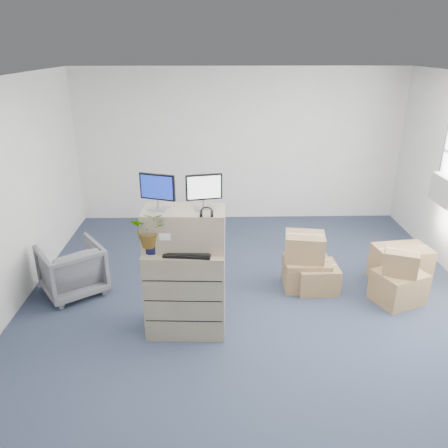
% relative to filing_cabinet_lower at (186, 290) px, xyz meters
% --- Properties ---
extents(ground, '(7.00, 7.00, 0.00)m').
position_rel_filing_cabinet_lower_xyz_m(ground, '(0.82, 0.11, -0.52)').
color(ground, '#21263D').
rests_on(ground, ground).
extents(wall_back, '(6.00, 0.02, 2.80)m').
position_rel_filing_cabinet_lower_xyz_m(wall_back, '(0.82, 3.62, 0.88)').
color(wall_back, silver).
rests_on(wall_back, ground).
extents(ac_unit, '(0.24, 0.60, 0.40)m').
position_rel_filing_cabinet_lower_xyz_m(ac_unit, '(3.69, 1.51, 0.68)').
color(ac_unit, silver).
rests_on(ac_unit, wall_right).
extents(filing_cabinet_lower, '(0.92, 0.59, 1.04)m').
position_rel_filing_cabinet_lower_xyz_m(filing_cabinet_lower, '(0.00, 0.00, 0.00)').
color(filing_cabinet_lower, gray).
rests_on(filing_cabinet_lower, ground).
extents(filing_cabinet_upper, '(0.91, 0.49, 0.45)m').
position_rel_filing_cabinet_lower_xyz_m(filing_cabinet_upper, '(0.00, 0.05, 0.74)').
color(filing_cabinet_upper, gray).
rests_on(filing_cabinet_upper, filing_cabinet_lower).
extents(monitor_left, '(0.39, 0.21, 0.40)m').
position_rel_filing_cabinet_lower_xyz_m(monitor_left, '(-0.27, 0.07, 1.19)').
color(monitor_left, '#99999E').
rests_on(monitor_left, filing_cabinet_upper).
extents(monitor_right, '(0.39, 0.19, 0.39)m').
position_rel_filing_cabinet_lower_xyz_m(monitor_right, '(0.23, 0.07, 1.19)').
color(monitor_right, '#99999E').
rests_on(monitor_right, filing_cabinet_upper).
extents(headphones, '(0.14, 0.02, 0.14)m').
position_rel_filing_cabinet_lower_xyz_m(headphones, '(0.26, -0.15, 1.01)').
color(headphones, black).
rests_on(headphones, filing_cabinet_upper).
extents(keyboard, '(0.53, 0.28, 0.03)m').
position_rel_filing_cabinet_lower_xyz_m(keyboard, '(0.05, -0.14, 0.53)').
color(keyboard, black).
rests_on(keyboard, filing_cabinet_lower).
extents(mouse, '(0.09, 0.06, 0.03)m').
position_rel_filing_cabinet_lower_xyz_m(mouse, '(0.32, -0.08, 0.54)').
color(mouse, silver).
rests_on(mouse, filing_cabinet_lower).
extents(water_bottle, '(0.07, 0.07, 0.26)m').
position_rel_filing_cabinet_lower_xyz_m(water_bottle, '(0.05, 0.08, 0.65)').
color(water_bottle, gray).
rests_on(water_bottle, filing_cabinet_lower).
extents(phone_dock, '(0.06, 0.05, 0.13)m').
position_rel_filing_cabinet_lower_xyz_m(phone_dock, '(-0.02, 0.00, 0.57)').
color(phone_dock, silver).
rests_on(phone_dock, filing_cabinet_lower).
extents(external_drive, '(0.19, 0.16, 0.05)m').
position_rel_filing_cabinet_lower_xyz_m(external_drive, '(0.31, 0.14, 0.55)').
color(external_drive, black).
rests_on(external_drive, filing_cabinet_lower).
extents(tissue_box, '(0.28, 0.17, 0.10)m').
position_rel_filing_cabinet_lower_xyz_m(tissue_box, '(0.30, 0.12, 0.62)').
color(tissue_box, '#46ACF0').
rests_on(tissue_box, external_drive).
extents(potted_plant, '(0.38, 0.42, 0.41)m').
position_rel_filing_cabinet_lower_xyz_m(potted_plant, '(-0.35, -0.09, 0.75)').
color(potted_plant, '#8AA585').
rests_on(potted_plant, filing_cabinet_lower).
extents(office_chair, '(1.01, 1.00, 0.77)m').
position_rel_filing_cabinet_lower_xyz_m(office_chair, '(-1.58, 0.86, -0.14)').
color(office_chair, '#57575C').
rests_on(office_chair, ground).
extents(cardboard_boxes, '(2.09, 1.14, 0.79)m').
position_rel_filing_cabinet_lower_xyz_m(cardboard_boxes, '(2.29, 0.84, -0.22)').
color(cardboard_boxes, olive).
rests_on(cardboard_boxes, ground).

